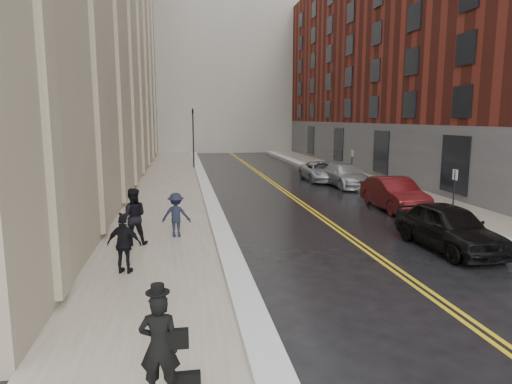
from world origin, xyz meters
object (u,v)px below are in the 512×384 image
object	(u,v)px
car_black	(449,227)
pedestrian_a	(133,216)
pedestrian_main	(160,346)
pedestrian_c	(124,244)
car_maroon	(394,194)
car_silver_far	(321,171)
pedestrian_b	(176,215)
car_silver_near	(346,175)

from	to	relation	value
car_black	pedestrian_a	size ratio (longest dim) A/B	2.37
car_black	pedestrian_main	world-z (taller)	pedestrian_main
pedestrian_c	car_maroon	bearing A→B (deg)	-132.10
car_black	pedestrian_c	world-z (taller)	pedestrian_c
car_silver_far	pedestrian_main	distance (m)	26.21
pedestrian_a	pedestrian_b	xyz separation A→B (m)	(1.43, 0.82, -0.17)
car_silver_near	pedestrian_main	bearing A→B (deg)	-119.97
car_maroon	car_silver_near	size ratio (longest dim) A/B	0.94
pedestrian_a	car_maroon	bearing A→B (deg)	-160.90
car_silver_far	pedestrian_a	distance (m)	19.02
pedestrian_a	pedestrian_b	distance (m)	1.65
car_black	pedestrian_c	distance (m)	10.50
car_silver_near	pedestrian_a	world-z (taller)	pedestrian_a
pedestrian_main	pedestrian_b	world-z (taller)	pedestrian_main
car_maroon	car_black	bearing A→B (deg)	-100.41
pedestrian_b	pedestrian_a	bearing A→B (deg)	38.32
car_black	car_silver_far	size ratio (longest dim) A/B	0.94
car_silver_near	pedestrian_b	size ratio (longest dim) A/B	3.14
car_black	car_maroon	xyz separation A→B (m)	(1.26, 6.61, -0.00)
pedestrian_a	pedestrian_c	bearing A→B (deg)	87.90
pedestrian_b	car_silver_far	bearing A→B (deg)	-115.90
car_silver_far	pedestrian_b	distance (m)	17.53
pedestrian_main	pedestrian_a	size ratio (longest dim) A/B	0.88
car_silver_far	pedestrian_main	size ratio (longest dim) A/B	2.87
car_black	pedestrian_a	world-z (taller)	pedestrian_a
car_black	car_maroon	bearing A→B (deg)	76.48
car_black	pedestrian_a	xyz separation A→B (m)	(-10.49, 1.79, 0.34)
car_maroon	car_silver_far	distance (m)	10.45
car_maroon	pedestrian_b	xyz separation A→B (m)	(-10.32, -4.01, 0.17)
car_silver_far	car_maroon	bearing A→B (deg)	-85.98
car_maroon	pedestrian_b	distance (m)	11.08
car_silver_far	pedestrian_b	size ratio (longest dim) A/B	3.04
car_maroon	pedestrian_c	world-z (taller)	pedestrian_c
car_black	pedestrian_a	bearing A→B (deg)	167.57
pedestrian_c	pedestrian_main	bearing A→B (deg)	115.83
car_maroon	pedestrian_main	world-z (taller)	pedestrian_main
car_black	car_silver_near	xyz separation A→B (m)	(1.60, 14.18, -0.05)
car_maroon	car_silver_far	world-z (taller)	car_maroon
car_silver_near	car_silver_far	size ratio (longest dim) A/B	1.03
car_silver_far	pedestrian_c	xyz separation A→B (m)	(-11.29, -18.20, 0.30)
car_silver_near	pedestrian_b	bearing A→B (deg)	-135.73
pedestrian_main	pedestrian_a	distance (m)	9.03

